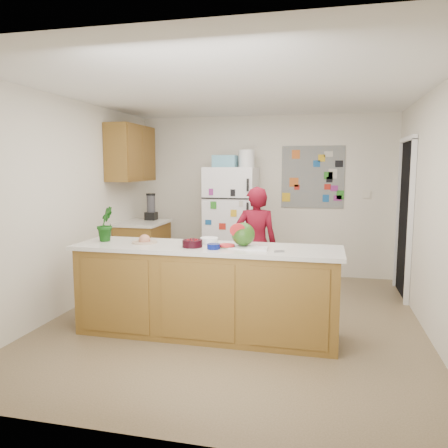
% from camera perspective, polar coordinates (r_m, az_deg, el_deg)
% --- Properties ---
extents(floor, '(4.00, 4.50, 0.02)m').
position_cam_1_polar(floor, '(5.03, 1.49, -12.45)').
color(floor, brown).
rests_on(floor, ground).
extents(wall_back, '(4.00, 0.02, 2.50)m').
position_cam_1_polar(wall_back, '(6.97, 5.27, 3.69)').
color(wall_back, beige).
rests_on(wall_back, ground).
extents(wall_left, '(0.02, 4.50, 2.50)m').
position_cam_1_polar(wall_left, '(5.52, -19.39, 2.33)').
color(wall_left, beige).
rests_on(wall_left, ground).
extents(wall_right, '(0.02, 4.50, 2.50)m').
position_cam_1_polar(wall_right, '(4.78, 25.89, 1.28)').
color(wall_right, beige).
rests_on(wall_right, ground).
extents(ceiling, '(4.00, 4.50, 0.02)m').
position_cam_1_polar(ceiling, '(4.80, 1.59, 17.14)').
color(ceiling, white).
rests_on(ceiling, wall_back).
extents(doorway, '(0.03, 0.85, 2.04)m').
position_cam_1_polar(doorway, '(6.21, 22.62, 0.57)').
color(doorway, black).
rests_on(doorway, ground).
extents(peninsula_base, '(2.60, 0.62, 0.88)m').
position_cam_1_polar(peninsula_base, '(4.47, -2.34, -8.94)').
color(peninsula_base, brown).
rests_on(peninsula_base, floor).
extents(peninsula_top, '(2.68, 0.70, 0.04)m').
position_cam_1_polar(peninsula_top, '(4.37, -2.37, -3.13)').
color(peninsula_top, silver).
rests_on(peninsula_top, peninsula_base).
extents(side_counter_base, '(0.60, 0.80, 0.86)m').
position_cam_1_polar(side_counter_base, '(6.66, -10.51, -3.69)').
color(side_counter_base, brown).
rests_on(side_counter_base, floor).
extents(side_counter_top, '(0.64, 0.84, 0.04)m').
position_cam_1_polar(side_counter_top, '(6.59, -10.61, 0.15)').
color(side_counter_top, silver).
rests_on(side_counter_top, side_counter_base).
extents(upper_cabinets, '(0.35, 1.00, 0.80)m').
position_cam_1_polar(upper_cabinets, '(6.55, -12.05, 9.01)').
color(upper_cabinets, brown).
rests_on(upper_cabinets, wall_left).
extents(refrigerator, '(0.75, 0.70, 1.70)m').
position_cam_1_polar(refrigerator, '(6.72, 0.98, 0.15)').
color(refrigerator, silver).
rests_on(refrigerator, floor).
extents(fridge_top_bin, '(0.35, 0.28, 0.18)m').
position_cam_1_polar(fridge_top_bin, '(6.69, 0.15, 8.19)').
color(fridge_top_bin, '#5999B2').
rests_on(fridge_top_bin, refrigerator).
extents(photo_collage, '(0.95, 0.01, 0.95)m').
position_cam_1_polar(photo_collage, '(6.88, 11.51, 6.02)').
color(photo_collage, slate).
rests_on(photo_collage, wall_back).
extents(person, '(0.57, 0.41, 1.46)m').
position_cam_1_polar(person, '(5.58, 4.19, -2.60)').
color(person, maroon).
rests_on(person, floor).
extents(blender_appliance, '(0.13, 0.13, 0.38)m').
position_cam_1_polar(blender_appliance, '(6.75, -9.51, 2.14)').
color(blender_appliance, black).
rests_on(blender_appliance, side_counter_top).
extents(cutting_board, '(0.40, 0.33, 0.01)m').
position_cam_1_polar(cutting_board, '(4.29, 1.68, -2.95)').
color(cutting_board, silver).
rests_on(cutting_board, peninsula_top).
extents(watermelon, '(0.23, 0.23, 0.23)m').
position_cam_1_polar(watermelon, '(4.28, 2.53, -1.35)').
color(watermelon, '#1D5F11').
rests_on(watermelon, cutting_board).
extents(watermelon_slice, '(0.15, 0.15, 0.02)m').
position_cam_1_polar(watermelon_slice, '(4.26, 0.39, -2.80)').
color(watermelon_slice, red).
rests_on(watermelon_slice, cutting_board).
extents(cherry_bowl, '(0.23, 0.23, 0.07)m').
position_cam_1_polar(cherry_bowl, '(4.30, -4.15, -2.55)').
color(cherry_bowl, black).
rests_on(cherry_bowl, peninsula_top).
extents(white_bowl, '(0.19, 0.19, 0.06)m').
position_cam_1_polar(white_bowl, '(4.50, -1.95, -2.16)').
color(white_bowl, white).
rests_on(white_bowl, peninsula_top).
extents(cobalt_bowl, '(0.15, 0.15, 0.05)m').
position_cam_1_polar(cobalt_bowl, '(4.19, -1.38, -2.95)').
color(cobalt_bowl, '#050F57').
rests_on(cobalt_bowl, peninsula_top).
extents(plate, '(0.30, 0.30, 0.02)m').
position_cam_1_polar(plate, '(4.60, -10.33, -2.35)').
color(plate, beige).
rests_on(plate, peninsula_top).
extents(paper_towel, '(0.20, 0.18, 0.02)m').
position_cam_1_polar(paper_towel, '(4.17, 4.35, -3.22)').
color(paper_towel, silver).
rests_on(paper_towel, peninsula_top).
extents(keys, '(0.10, 0.07, 0.01)m').
position_cam_1_polar(keys, '(4.08, 7.23, -3.56)').
color(keys, gray).
rests_on(keys, peninsula_top).
extents(potted_plant, '(0.21, 0.24, 0.37)m').
position_cam_1_polar(potted_plant, '(4.80, -15.28, 0.02)').
color(potted_plant, '#0C470B').
rests_on(potted_plant, peninsula_top).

